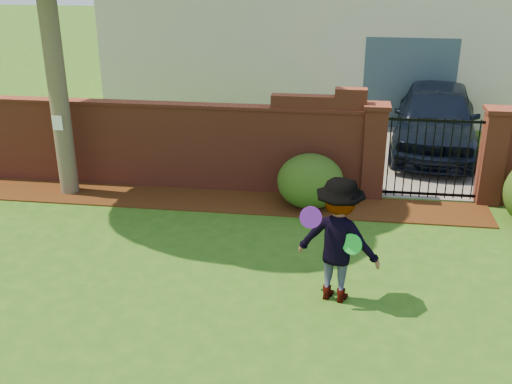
# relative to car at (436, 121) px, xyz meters

# --- Properties ---
(ground) EXTENTS (80.00, 80.00, 0.01)m
(ground) POSITION_rel_car_xyz_m (-3.95, -6.88, -0.81)
(ground) COLOR #2B5615
(ground) RESTS_ON ground
(mulch_bed) EXTENTS (11.10, 1.08, 0.03)m
(mulch_bed) POSITION_rel_car_xyz_m (-4.90, -3.54, -0.79)
(mulch_bed) COLOR #361A09
(mulch_bed) RESTS_ON ground
(brick_wall) EXTENTS (8.70, 0.31, 2.16)m
(brick_wall) POSITION_rel_car_xyz_m (-5.96, -2.88, 0.12)
(brick_wall) COLOR maroon
(brick_wall) RESTS_ON ground
(pillar_left) EXTENTS (0.50, 0.50, 1.88)m
(pillar_left) POSITION_rel_car_xyz_m (-1.55, -2.88, 0.15)
(pillar_left) COLOR maroon
(pillar_left) RESTS_ON ground
(pillar_right) EXTENTS (0.50, 0.50, 1.88)m
(pillar_right) POSITION_rel_car_xyz_m (0.65, -2.88, 0.15)
(pillar_right) COLOR maroon
(pillar_right) RESTS_ON ground
(iron_gate) EXTENTS (1.78, 0.03, 1.60)m
(iron_gate) POSITION_rel_car_xyz_m (-0.45, -2.88, 0.05)
(iron_gate) COLOR black
(iron_gate) RESTS_ON ground
(driveway) EXTENTS (3.20, 8.00, 0.01)m
(driveway) POSITION_rel_car_xyz_m (-0.45, 1.12, -0.80)
(driveway) COLOR slate
(driveway) RESTS_ON ground
(car) EXTENTS (2.53, 4.94, 1.61)m
(car) POSITION_rel_car_xyz_m (0.00, 0.00, 0.00)
(car) COLOR black
(car) RESTS_ON ground
(paper_notice) EXTENTS (0.20, 0.01, 0.28)m
(paper_notice) POSITION_rel_car_xyz_m (-7.55, -3.67, 0.70)
(paper_notice) COLOR white
(paper_notice) RESTS_ON tree
(shrub_left) EXTENTS (1.25, 1.25, 1.03)m
(shrub_left) POSITION_rel_car_xyz_m (-2.73, -3.52, -0.29)
(shrub_left) COLOR #1E4414
(shrub_left) RESTS_ON ground
(man) EXTENTS (1.31, 0.97, 1.81)m
(man) POSITION_rel_car_xyz_m (-2.20, -6.73, 0.10)
(man) COLOR gray
(man) RESTS_ON ground
(frisbee_purple) EXTENTS (0.30, 0.10, 0.30)m
(frisbee_purple) POSITION_rel_car_xyz_m (-2.56, -6.90, 0.52)
(frisbee_purple) COLOR purple
(frisbee_purple) RESTS_ON man
(frisbee_green) EXTENTS (0.29, 0.19, 0.29)m
(frisbee_green) POSITION_rel_car_xyz_m (-2.01, -6.93, 0.18)
(frisbee_green) COLOR green
(frisbee_green) RESTS_ON man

